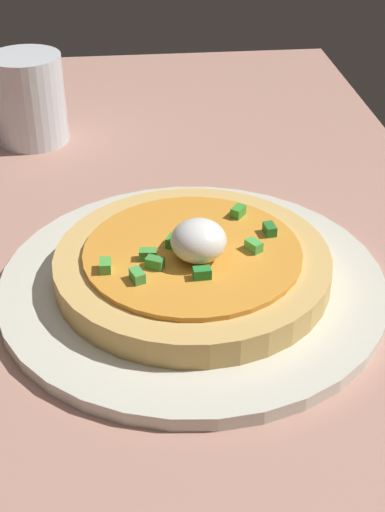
% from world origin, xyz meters
% --- Properties ---
extents(dining_table, '(1.19, 0.70, 0.02)m').
position_xyz_m(dining_table, '(0.00, 0.00, 0.01)').
color(dining_table, tan).
rests_on(dining_table, ground).
extents(plate, '(0.30, 0.30, 0.01)m').
position_xyz_m(plate, '(0.02, -0.10, 0.03)').
color(plate, silver).
rests_on(plate, dining_table).
extents(pizza, '(0.21, 0.21, 0.06)m').
position_xyz_m(pizza, '(0.02, -0.10, 0.05)').
color(pizza, '#DDB161').
rests_on(pizza, plate).
extents(cup_near, '(0.08, 0.08, 0.09)m').
position_xyz_m(cup_near, '(0.32, 0.05, 0.07)').
color(cup_near, silver).
rests_on(cup_near, dining_table).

